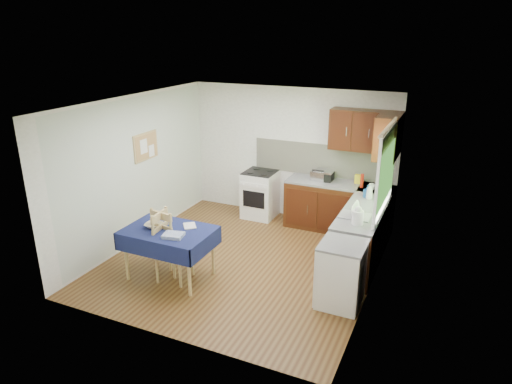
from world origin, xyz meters
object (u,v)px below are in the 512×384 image
at_px(dining_table, 169,236).
at_px(chair_far, 170,238).
at_px(sandwich_press, 324,175).
at_px(toaster, 318,176).
at_px(kettle, 358,216).
at_px(chair_near, 170,244).
at_px(dish_rack, 355,215).

relative_size(dining_table, chair_far, 1.22).
xyz_separation_m(dining_table, sandwich_press, (1.51, 2.73, 0.33)).
xyz_separation_m(toaster, kettle, (1.08, -1.66, 0.03)).
height_order(dining_table, chair_near, chair_near).
bearing_deg(chair_near, dish_rack, -65.97).
bearing_deg(chair_far, chair_near, 136.09).
xyz_separation_m(chair_near, toaster, (1.37, 2.69, 0.43)).
relative_size(chair_far, sandwich_press, 3.24).
height_order(sandwich_press, dish_rack, dish_rack).
height_order(chair_far, dish_rack, dish_rack).
distance_m(chair_far, sandwich_press, 3.07).
xyz_separation_m(chair_near, sandwich_press, (1.46, 2.76, 0.43)).
xyz_separation_m(chair_far, dish_rack, (2.49, 1.12, 0.38)).
bearing_deg(dining_table, toaster, 44.36).
relative_size(chair_far, chair_near, 0.99).
relative_size(dining_table, chair_near, 1.20).
distance_m(toaster, dish_rack, 1.71).
bearing_deg(dish_rack, kettle, -69.66).
bearing_deg(kettle, dining_table, -158.21).
distance_m(toaster, kettle, 1.98).
bearing_deg(chair_far, sandwich_press, -111.44).
height_order(dining_table, kettle, kettle).
height_order(chair_near, sandwich_press, sandwich_press).
xyz_separation_m(dish_rack, kettle, (0.09, -0.26, 0.10)).
xyz_separation_m(dining_table, toaster, (1.41, 2.66, 0.33)).
bearing_deg(kettle, chair_far, -161.74).
bearing_deg(dish_rack, toaster, 127.13).
xyz_separation_m(dining_table, chair_far, (-0.09, 0.14, -0.11)).
bearing_deg(sandwich_press, chair_near, -115.58).
distance_m(dining_table, sandwich_press, 3.13).
xyz_separation_m(dining_table, chair_near, (0.04, -0.03, -0.10)).
distance_m(dining_table, chair_far, 0.20).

